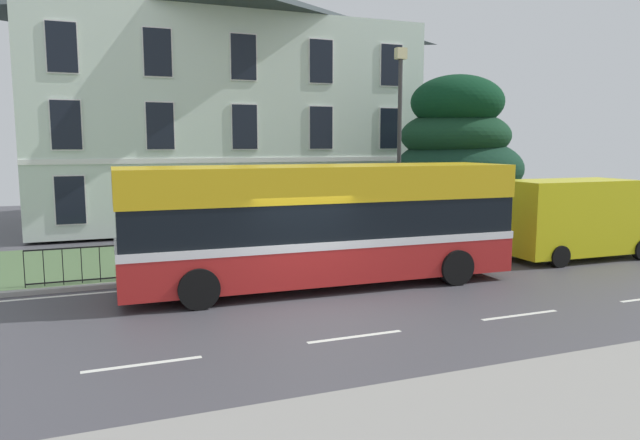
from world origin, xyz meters
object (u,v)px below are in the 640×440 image
(litter_bin, at_px, (240,246))
(single_decker_bus, at_px, (322,223))
(evergreen_tree, at_px, (458,162))
(white_panel_van, at_px, (574,219))
(street_lamp_post, at_px, (399,137))
(georgian_townhouse, at_px, (220,99))

(litter_bin, bearing_deg, single_decker_bus, -63.99)
(litter_bin, bearing_deg, evergreen_tree, 15.72)
(white_panel_van, height_order, street_lamp_post, street_lamp_post)
(georgian_townhouse, bearing_deg, litter_bin, -99.14)
(georgian_townhouse, xyz_separation_m, street_lamp_post, (3.67, -11.25, -1.95))
(white_panel_van, relative_size, street_lamp_post, 0.78)
(evergreen_tree, height_order, white_panel_van, evergreen_tree)
(white_panel_van, distance_m, street_lamp_post, 6.32)
(single_decker_bus, xyz_separation_m, street_lamp_post, (4.01, 3.13, 2.31))
(georgian_townhouse, xyz_separation_m, single_decker_bus, (-0.34, -14.39, -4.25))
(georgian_townhouse, relative_size, litter_bin, 16.12)
(white_panel_van, bearing_deg, litter_bin, 167.13)
(single_decker_bus, relative_size, white_panel_van, 1.97)
(street_lamp_post, bearing_deg, georgian_townhouse, 108.05)
(evergreen_tree, distance_m, litter_bin, 10.27)
(single_decker_bus, bearing_deg, street_lamp_post, 39.33)
(evergreen_tree, xyz_separation_m, street_lamp_post, (-4.13, -2.62, 0.96))
(street_lamp_post, bearing_deg, evergreen_tree, 32.34)
(georgian_townhouse, distance_m, litter_bin, 12.64)
(street_lamp_post, relative_size, litter_bin, 6.32)
(evergreen_tree, relative_size, single_decker_bus, 0.61)
(evergreen_tree, bearing_deg, georgian_townhouse, 132.07)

